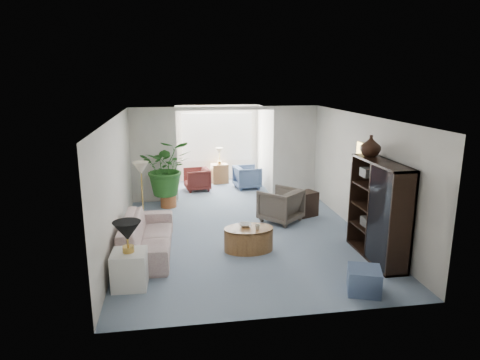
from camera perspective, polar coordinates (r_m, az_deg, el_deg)
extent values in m
plane|color=#8092A9|center=(8.87, 0.62, -7.84)|extent=(6.00, 6.00, 0.00)
plane|color=#8092A9|center=(12.73, -2.48, -1.12)|extent=(2.60, 2.60, 0.00)
cube|color=silver|center=(11.32, -11.51, 3.23)|extent=(1.20, 0.12, 2.50)
cube|color=silver|center=(11.78, 7.32, 3.79)|extent=(1.20, 0.12, 2.50)
cube|color=silver|center=(11.24, -1.95, 9.59)|extent=(2.60, 0.12, 0.10)
cube|color=white|center=(13.51, -3.08, 5.80)|extent=(2.20, 0.02, 1.50)
cube|color=white|center=(13.48, -3.06, 5.78)|extent=(2.20, 0.02, 1.50)
cube|color=beige|center=(9.04, 16.34, 3.24)|extent=(0.04, 0.50, 0.40)
imported|color=beige|center=(8.28, -12.38, -7.29)|extent=(0.97, 2.31, 0.67)
cube|color=white|center=(7.07, -14.59, -11.53)|extent=(0.55, 0.55, 0.59)
cone|color=black|center=(6.83, -14.92, -6.63)|extent=(0.44, 0.44, 0.30)
cone|color=beige|center=(9.82, -13.17, 1.56)|extent=(0.36, 0.36, 0.28)
cylinder|color=olive|center=(8.22, 1.16, -7.93)|extent=(1.00, 1.00, 0.45)
imported|color=silver|center=(8.22, 0.70, -6.05)|extent=(0.25, 0.25, 0.06)
imported|color=beige|center=(8.06, 2.35, -6.32)|extent=(0.11, 0.11, 0.09)
imported|color=#5B5248|center=(9.81, 5.47, -3.38)|extent=(1.17, 1.17, 0.77)
cube|color=black|center=(10.31, 8.82, -3.16)|extent=(0.60, 0.55, 0.59)
cube|color=black|center=(8.07, 18.12, -3.94)|extent=(0.43, 1.63, 1.81)
imported|color=black|center=(8.26, 17.13, 4.41)|extent=(0.38, 0.38, 0.40)
cube|color=slate|center=(7.00, 16.31, -12.81)|extent=(0.63, 0.63, 0.39)
cylinder|color=#A85C30|center=(11.05, -9.59, -2.76)|extent=(0.40, 0.40, 0.32)
imported|color=#265D1F|center=(10.84, -9.77, 1.67)|extent=(1.28, 1.11, 1.42)
imported|color=slate|center=(12.68, 0.98, 0.40)|extent=(0.83, 0.81, 0.67)
imported|color=#591E1E|center=(12.52, -5.79, 0.10)|extent=(0.80, 0.79, 0.65)
cube|color=olive|center=(13.31, -2.76, 0.88)|extent=(0.54, 0.45, 0.60)
cube|color=#4A4845|center=(8.18, 17.07, 0.98)|extent=(0.30, 0.26, 0.16)
cube|color=#2A2721|center=(7.49, 19.73, -0.37)|extent=(0.30, 0.26, 0.16)
cube|color=#2B2925|center=(7.68, 19.46, -7.04)|extent=(0.30, 0.26, 0.16)
cube|color=#3B3935|center=(8.28, 17.12, -5.35)|extent=(0.30, 0.26, 0.16)
cube|color=#454240|center=(7.86, 18.42, -3.02)|extent=(0.30, 0.26, 0.16)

